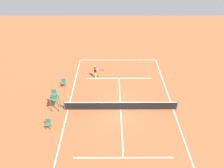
{
  "coord_description": "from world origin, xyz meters",
  "views": [
    {
      "loc": [
        0.94,
        15.77,
        14.51
      ],
      "look_at": [
        0.87,
        -3.32,
        0.8
      ],
      "focal_mm": 33.66,
      "sensor_mm": 36.0,
      "label": 1
    }
  ],
  "objects_px": {
    "player_serving": "(96,71)",
    "umpire_chair": "(54,97)",
    "courtside_chair_near": "(48,123)",
    "courtside_chair_mid": "(63,82)",
    "tennis_ball": "(89,86)"
  },
  "relations": [
    {
      "from": "courtside_chair_near",
      "to": "courtside_chair_mid",
      "type": "height_order",
      "value": "same"
    },
    {
      "from": "courtside_chair_near",
      "to": "courtside_chair_mid",
      "type": "relative_size",
      "value": 1.0
    },
    {
      "from": "courtside_chair_near",
      "to": "courtside_chair_mid",
      "type": "bearing_deg",
      "value": -91.92
    },
    {
      "from": "tennis_ball",
      "to": "courtside_chair_mid",
      "type": "height_order",
      "value": "courtside_chair_mid"
    },
    {
      "from": "player_serving",
      "to": "umpire_chair",
      "type": "height_order",
      "value": "umpire_chair"
    },
    {
      "from": "player_serving",
      "to": "tennis_ball",
      "type": "distance_m",
      "value": 2.22
    },
    {
      "from": "courtside_chair_near",
      "to": "tennis_ball",
      "type": "bearing_deg",
      "value": -116.99
    },
    {
      "from": "umpire_chair",
      "to": "courtside_chair_mid",
      "type": "relative_size",
      "value": 2.54
    },
    {
      "from": "tennis_ball",
      "to": "courtside_chair_mid",
      "type": "xyz_separation_m",
      "value": [
        2.99,
        -0.14,
        0.5
      ]
    },
    {
      "from": "umpire_chair",
      "to": "courtside_chair_mid",
      "type": "bearing_deg",
      "value": -90.12
    },
    {
      "from": "player_serving",
      "to": "courtside_chair_near",
      "type": "relative_size",
      "value": 1.83
    },
    {
      "from": "umpire_chair",
      "to": "courtside_chair_mid",
      "type": "distance_m",
      "value": 4.15
    },
    {
      "from": "courtside_chair_mid",
      "to": "courtside_chair_near",
      "type": "bearing_deg",
      "value": 88.08
    },
    {
      "from": "umpire_chair",
      "to": "courtside_chair_near",
      "type": "xyz_separation_m",
      "value": [
        0.21,
        2.43,
        -1.07
      ]
    },
    {
      "from": "umpire_chair",
      "to": "courtside_chair_mid",
      "type": "height_order",
      "value": "umpire_chair"
    }
  ]
}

